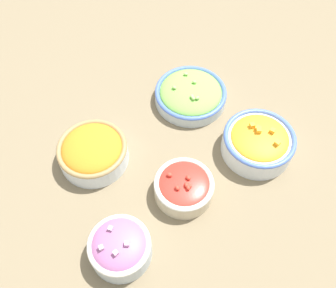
{
  "coord_description": "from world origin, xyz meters",
  "views": [
    {
      "loc": [
        0.27,
        0.41,
        0.77
      ],
      "look_at": [
        0.0,
        0.0,
        0.03
      ],
      "focal_mm": 40.0,
      "sensor_mm": 36.0,
      "label": 1
    }
  ],
  "objects": [
    {
      "name": "bowl_cherry_tomatoes",
      "position": [
        0.03,
        0.11,
        0.03
      ],
      "size": [
        0.13,
        0.13,
        0.06
      ],
      "color": "beige",
      "rests_on": "ground_plane"
    },
    {
      "name": "bowl_lettuce",
      "position": [
        -0.14,
        -0.1,
        0.02
      ],
      "size": [
        0.19,
        0.19,
        0.06
      ],
      "color": "#B2C1CC",
      "rests_on": "ground_plane"
    },
    {
      "name": "bowl_squash",
      "position": [
        -0.18,
        0.11,
        0.04
      ],
      "size": [
        0.17,
        0.17,
        0.08
      ],
      "color": "silver",
      "rests_on": "ground_plane"
    },
    {
      "name": "ground_plane",
      "position": [
        0.0,
        0.0,
        0.0
      ],
      "size": [
        3.0,
        3.0,
        0.0
      ],
      "primitive_type": "plane",
      "color": "#75664C"
    },
    {
      "name": "bowl_red_onion",
      "position": [
        0.22,
        0.16,
        0.04
      ],
      "size": [
        0.13,
        0.13,
        0.08
      ],
      "color": "#B2C1CC",
      "rests_on": "ground_plane"
    },
    {
      "name": "bowl_carrots",
      "position": [
        0.16,
        -0.08,
        0.03
      ],
      "size": [
        0.16,
        0.16,
        0.07
      ],
      "color": "silver",
      "rests_on": "ground_plane"
    }
  ]
}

